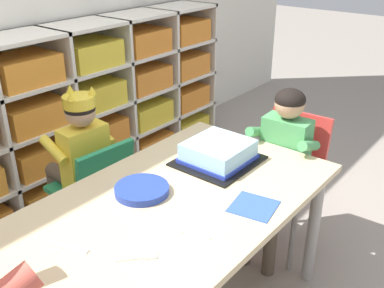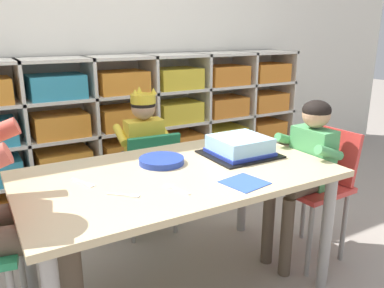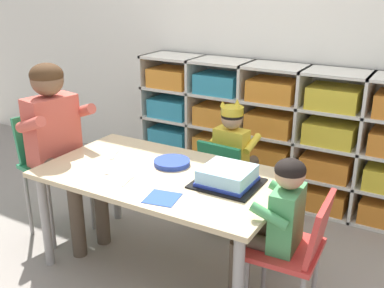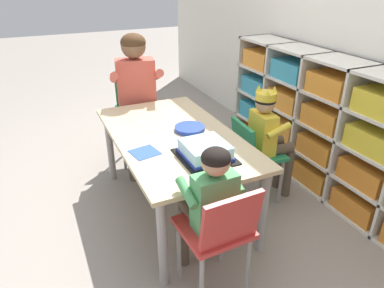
# 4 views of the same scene
# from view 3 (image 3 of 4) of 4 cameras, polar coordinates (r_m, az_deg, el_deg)

# --- Properties ---
(ground) EXTENTS (16.00, 16.00, 0.00)m
(ground) POSITION_cam_3_polar(r_m,az_deg,el_deg) (2.70, -3.38, -14.98)
(ground) COLOR gray
(classroom_back_wall) EXTENTS (6.24, 0.10, 2.73)m
(classroom_back_wall) POSITION_cam_3_polar(r_m,az_deg,el_deg) (3.44, 9.34, 16.80)
(classroom_back_wall) COLOR silver
(classroom_back_wall) RESTS_ON ground
(storage_cubby_shelf) EXTENTS (2.53, 0.33, 0.99)m
(storage_cubby_shelf) POSITION_cam_3_polar(r_m,az_deg,el_deg) (3.29, 13.32, 0.32)
(storage_cubby_shelf) COLOR silver
(storage_cubby_shelf) RESTS_ON ground
(activity_table) EXTENTS (1.29, 0.74, 0.58)m
(activity_table) POSITION_cam_3_polar(r_m,az_deg,el_deg) (2.44, -3.62, -5.07)
(activity_table) COLOR #D1B789
(activity_table) RESTS_ON ground
(classroom_chair_blue) EXTENTS (0.34, 0.33, 0.62)m
(classroom_chair_blue) POSITION_cam_3_polar(r_m,az_deg,el_deg) (2.89, 4.27, -3.90)
(classroom_chair_blue) COLOR #238451
(classroom_chair_blue) RESTS_ON ground
(child_with_crown) EXTENTS (0.31, 0.31, 0.85)m
(child_with_crown) POSITION_cam_3_polar(r_m,az_deg,el_deg) (2.91, 5.34, -0.49)
(child_with_crown) COLOR yellow
(child_with_crown) RESTS_ON ground
(classroom_chair_adult_side) EXTENTS (0.39, 0.41, 0.77)m
(classroom_chair_adult_side) POSITION_cam_3_polar(r_m,az_deg,el_deg) (2.96, -17.22, -1.88)
(classroom_chair_adult_side) COLOR #238451
(classroom_chair_adult_side) RESTS_ON ground
(adult_helper_seated) EXTENTS (0.46, 0.44, 1.10)m
(adult_helper_seated) POSITION_cam_3_polar(r_m,az_deg,el_deg) (2.80, -16.31, 1.30)
(adult_helper_seated) COLOR #D15647
(adult_helper_seated) RESTS_ON ground
(classroom_chair_guest_side) EXTENTS (0.35, 0.34, 0.67)m
(classroom_chair_guest_side) POSITION_cam_3_polar(r_m,az_deg,el_deg) (2.15, 12.84, -12.57)
(classroom_chair_guest_side) COLOR red
(classroom_chair_guest_side) RESTS_ON ground
(guest_at_table_side) EXTENTS (0.31, 0.30, 0.83)m
(guest_at_table_side) POSITION_cam_3_polar(r_m,az_deg,el_deg) (2.11, 10.38, -9.20)
(guest_at_table_side) COLOR #4C9E5B
(guest_at_table_side) RESTS_ON ground
(birthday_cake_on_tray) EXTENTS (0.32, 0.29, 0.09)m
(birthday_cake_on_tray) POSITION_cam_3_polar(r_m,az_deg,el_deg) (2.28, 4.43, -4.15)
(birthday_cake_on_tray) COLOR black
(birthday_cake_on_tray) RESTS_ON activity_table
(paper_plate_stack) EXTENTS (0.20, 0.20, 0.03)m
(paper_plate_stack) POSITION_cam_3_polar(r_m,az_deg,el_deg) (2.51, -2.53, -2.32)
(paper_plate_stack) COLOR #233DA3
(paper_plate_stack) RESTS_ON activity_table
(paper_napkin_square) EXTENTS (0.17, 0.17, 0.00)m
(paper_napkin_square) POSITION_cam_3_polar(r_m,az_deg,el_deg) (2.15, -3.74, -6.76)
(paper_napkin_square) COLOR #3356B7
(paper_napkin_square) RESTS_ON activity_table
(fork_at_table_front_edge) EXTENTS (0.05, 0.13, 0.00)m
(fork_at_table_front_edge) POSITION_cam_3_polar(r_m,az_deg,el_deg) (2.35, -7.95, -4.49)
(fork_at_table_front_edge) COLOR white
(fork_at_table_front_edge) RESTS_ON activity_table
(fork_near_cake_tray) EXTENTS (0.10, 0.09, 0.00)m
(fork_near_cake_tray) POSITION_cam_3_polar(r_m,az_deg,el_deg) (2.48, -10.78, -3.27)
(fork_near_cake_tray) COLOR white
(fork_near_cake_tray) RESTS_ON activity_table
(fork_beside_plate_stack) EXTENTS (0.06, 0.13, 0.00)m
(fork_beside_plate_stack) POSITION_cam_3_polar(r_m,az_deg,el_deg) (2.67, -9.75, -1.46)
(fork_beside_plate_stack) COLOR white
(fork_beside_plate_stack) RESTS_ON activity_table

